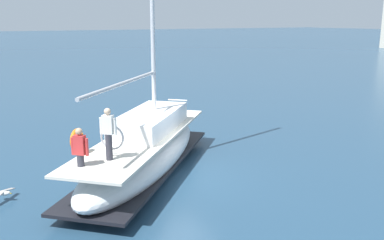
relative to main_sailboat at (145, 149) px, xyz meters
The scene contains 3 objects.
ground_plane 1.49m from the main_sailboat, 44.08° to the left, with size 400.00×400.00×0.00m, color navy.
main_sailboat is the anchor object (origin of this frame).
seagull 4.89m from the main_sailboat, 88.62° to the right, with size 0.82×0.78×0.17m.
Camera 1 is at (13.02, -6.68, 5.57)m, focal length 40.06 mm.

